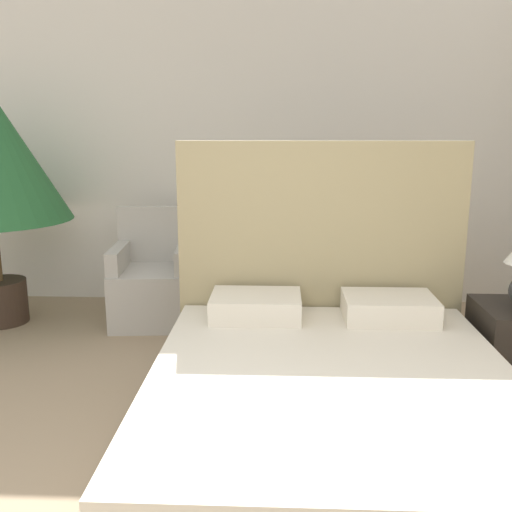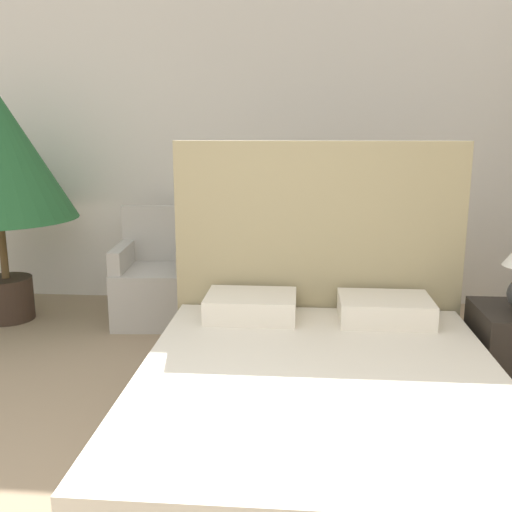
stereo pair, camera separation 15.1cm
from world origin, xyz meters
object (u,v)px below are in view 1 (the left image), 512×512
object	(u,v)px
bed	(330,397)
armchair_near_window_left	(153,287)
side_table	(207,298)
armchair_near_window_right	(262,288)

from	to	relation	value
bed	armchair_near_window_left	xyz separation A→B (m)	(-1.29, 1.89, 0.01)
side_table	bed	bearing A→B (deg)	-65.87
armchair_near_window_left	armchair_near_window_right	distance (m)	0.90
side_table	armchair_near_window_right	bearing A→B (deg)	0.40
bed	armchair_near_window_right	xyz separation A→B (m)	(-0.40, 1.89, 0.01)
side_table	armchair_near_window_left	bearing A→B (deg)	179.60
armchair_near_window_left	bed	bearing A→B (deg)	-60.03
armchair_near_window_right	side_table	world-z (taller)	armchair_near_window_right
bed	armchair_near_window_left	bearing A→B (deg)	124.39
bed	armchair_near_window_right	world-z (taller)	bed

